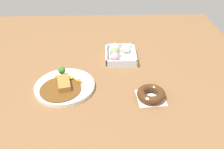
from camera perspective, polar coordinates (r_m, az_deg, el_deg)
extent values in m
plane|color=brown|center=(1.14, -3.11, -0.02)|extent=(1.60, 1.60, 0.00)
cylinder|color=white|center=(1.07, -11.42, -2.87)|extent=(0.27, 0.27, 0.02)
cylinder|color=brown|center=(1.04, -12.46, -3.48)|extent=(0.18, 0.18, 0.01)
cube|color=#A87538|center=(1.04, -11.65, -2.03)|extent=(0.11, 0.07, 0.02)
cylinder|color=white|center=(1.09, -9.96, -1.10)|extent=(0.05, 0.05, 0.00)
ellipsoid|color=yellow|center=(1.08, -10.01, -0.70)|extent=(0.02, 0.02, 0.01)
cylinder|color=#8CB766|center=(1.12, -12.03, 0.14)|extent=(0.01, 0.01, 0.02)
sphere|color=#387A2D|center=(1.11, -12.16, 1.04)|extent=(0.03, 0.03, 0.03)
cube|color=orange|center=(1.06, -8.11, -1.69)|extent=(0.02, 0.02, 0.02)
cube|color=orange|center=(1.10, -13.12, -0.73)|extent=(0.02, 0.02, 0.02)
cube|color=silver|center=(1.26, 2.09, 4.12)|extent=(0.19, 0.16, 0.01)
cube|color=silver|center=(1.33, 1.87, 6.86)|extent=(0.01, 0.16, 0.03)
cube|color=silver|center=(1.17, 2.38, 2.78)|extent=(0.01, 0.16, 0.03)
cube|color=silver|center=(1.25, -1.40, 4.89)|extent=(0.19, 0.01, 0.03)
cube|color=silver|center=(1.26, 5.60, 4.98)|extent=(0.19, 0.01, 0.03)
sphere|color=silver|center=(1.29, 0.66, 6.56)|extent=(0.05, 0.05, 0.05)
sphere|color=#84A860|center=(1.25, 0.64, 5.38)|extent=(0.05, 0.05, 0.05)
sphere|color=pink|center=(1.20, 0.73, 4.20)|extent=(0.05, 0.05, 0.05)
sphere|color=#EFE5C6|center=(1.29, 3.40, 6.48)|extent=(0.05, 0.05, 0.05)
cube|color=white|center=(1.01, 9.41, -5.54)|extent=(0.12, 0.12, 0.00)
torus|color=#4C2B14|center=(1.00, 9.51, -4.73)|extent=(0.12, 0.12, 0.04)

